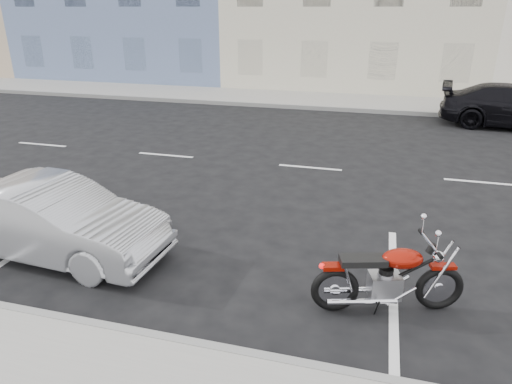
{
  "coord_description": "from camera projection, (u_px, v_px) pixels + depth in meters",
  "views": [
    {
      "loc": [
        -0.46,
        -10.94,
        3.78
      ],
      "look_at": [
        -2.38,
        -3.85,
        0.8
      ],
      "focal_mm": 32.0,
      "sensor_mm": 36.0,
      "label": 1
    }
  ],
  "objects": [
    {
      "name": "ground",
      "position": [
        392.0,
        175.0,
        11.09
      ],
      "size": [
        120.0,
        120.0,
        0.0
      ],
      "primitive_type": "plane",
      "color": "black",
      "rests_on": "ground"
    },
    {
      "name": "curb_near",
      "position": [
        2.0,
        310.0,
        6.01
      ],
      "size": [
        80.0,
        0.12,
        0.16
      ],
      "primitive_type": "cube",
      "color": "gray",
      "rests_on": "ground"
    },
    {
      "name": "curb_far",
      "position": [
        264.0,
        105.0,
        18.53
      ],
      "size": [
        80.0,
        0.12,
        0.16
      ],
      "primitive_type": "cube",
      "color": "gray",
      "rests_on": "ground"
    },
    {
      "name": "sidewalk_far",
      "position": [
        273.0,
        98.0,
        20.05
      ],
      "size": [
        80.0,
        3.4,
        0.15
      ],
      "primitive_type": "cube",
      "color": "gray",
      "rests_on": "ground"
    },
    {
      "name": "sedan_silver",
      "position": [
        53.0,
        220.0,
        7.29
      ],
      "size": [
        3.85,
        1.56,
        1.24
      ],
      "primitive_type": "imported",
      "rotation": [
        0.0,
        0.0,
        1.5
      ],
      "color": "#9EA0A5",
      "rests_on": "ground"
    },
    {
      "name": "motorcycle",
      "position": [
        443.0,
        279.0,
        5.99
      ],
      "size": [
        1.98,
        0.86,
        1.02
      ],
      "rotation": [
        0.0,
        0.0,
        0.29
      ],
      "color": "black",
      "rests_on": "ground"
    }
  ]
}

